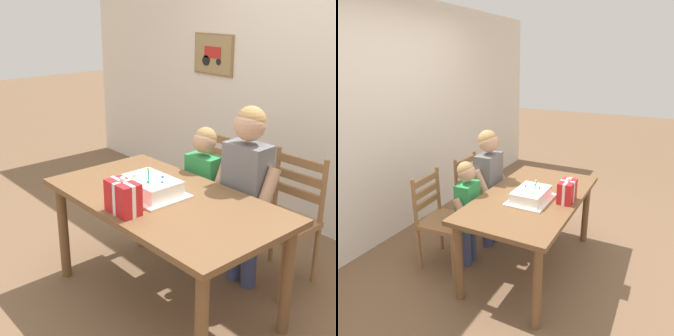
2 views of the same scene
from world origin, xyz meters
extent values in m
plane|color=brown|center=(0.00, 0.00, 0.00)|extent=(20.00, 20.00, 0.00)
cube|color=silver|center=(0.00, 1.68, 1.30)|extent=(6.40, 0.08, 2.60)
cube|color=olive|center=(-1.20, 1.63, 1.41)|extent=(0.51, 0.02, 0.39)
cube|color=#9E8456|center=(-1.20, 1.62, 1.41)|extent=(0.48, 0.01, 0.36)
cube|color=red|center=(-1.20, 1.61, 1.43)|extent=(0.22, 0.01, 0.11)
cylinder|color=black|center=(-1.28, 1.61, 1.35)|extent=(0.10, 0.01, 0.10)
cylinder|color=black|center=(-1.11, 1.61, 1.35)|extent=(0.06, 0.01, 0.06)
cube|color=brown|center=(0.00, 0.00, 0.73)|extent=(1.56, 0.85, 0.04)
cylinder|color=brown|center=(-0.70, -0.35, 0.36)|extent=(0.07, 0.07, 0.71)
cylinder|color=brown|center=(0.70, -0.35, 0.36)|extent=(0.07, 0.07, 0.71)
cylinder|color=brown|center=(-0.70, 0.35, 0.36)|extent=(0.07, 0.07, 0.71)
cylinder|color=brown|center=(0.70, 0.35, 0.36)|extent=(0.07, 0.07, 0.71)
cube|color=white|center=(-0.10, -0.03, 0.76)|extent=(0.44, 0.34, 0.01)
cube|color=white|center=(-0.10, -0.03, 0.81)|extent=(0.36, 0.26, 0.09)
cylinder|color=#33ADE5|center=(-0.07, -0.06, 0.89)|extent=(0.01, 0.01, 0.07)
sphere|color=yellow|center=(-0.07, -0.06, 0.93)|extent=(0.02, 0.02, 0.02)
sphere|color=yellow|center=(-0.22, 0.03, 0.86)|extent=(0.01, 0.01, 0.01)
sphere|color=yellow|center=(-0.19, -0.09, 0.86)|extent=(0.02, 0.02, 0.02)
sphere|color=blue|center=(-0.06, 0.04, 0.86)|extent=(0.02, 0.02, 0.02)
sphere|color=green|center=(-0.05, -0.09, 0.86)|extent=(0.02, 0.02, 0.02)
sphere|color=blue|center=(0.01, -0.02, 0.86)|extent=(0.02, 0.02, 0.02)
cube|color=red|center=(0.02, -0.32, 0.84)|extent=(0.21, 0.12, 0.19)
cube|color=white|center=(0.02, -0.32, 0.84)|extent=(0.21, 0.02, 0.19)
cube|color=white|center=(0.02, -0.32, 0.84)|extent=(0.02, 0.13, 0.19)
sphere|color=white|center=(0.02, -0.32, 0.95)|extent=(0.04, 0.04, 0.04)
cube|color=#996B42|center=(-0.33, 0.76, 0.45)|extent=(0.45, 0.45, 0.04)
cylinder|color=#996B42|center=(-0.12, 0.59, 0.21)|extent=(0.04, 0.04, 0.43)
cylinder|color=#996B42|center=(-0.50, 0.56, 0.21)|extent=(0.04, 0.04, 0.43)
cylinder|color=#996B42|center=(-0.15, 0.97, 0.21)|extent=(0.04, 0.04, 0.43)
cylinder|color=#996B42|center=(-0.53, 0.94, 0.21)|extent=(0.04, 0.04, 0.43)
cylinder|color=#996B42|center=(-0.15, 0.97, 0.70)|extent=(0.04, 0.04, 0.45)
cylinder|color=#996B42|center=(-0.53, 0.94, 0.70)|extent=(0.04, 0.04, 0.45)
cube|color=#996B42|center=(-0.34, 0.95, 0.63)|extent=(0.36, 0.05, 0.06)
cube|color=#996B42|center=(-0.34, 0.95, 0.74)|extent=(0.36, 0.05, 0.06)
cube|color=#996B42|center=(-0.34, 0.95, 0.85)|extent=(0.36, 0.05, 0.06)
cube|color=#996B42|center=(0.33, 0.76, 0.45)|extent=(0.42, 0.42, 0.04)
cylinder|color=#996B42|center=(0.51, 0.57, 0.21)|extent=(0.04, 0.04, 0.43)
cylinder|color=#996B42|center=(0.13, 0.57, 0.21)|extent=(0.04, 0.04, 0.43)
cylinder|color=#996B42|center=(0.52, 0.95, 0.21)|extent=(0.04, 0.04, 0.43)
cylinder|color=#996B42|center=(0.14, 0.95, 0.21)|extent=(0.04, 0.04, 0.43)
cylinder|color=#996B42|center=(0.52, 0.95, 0.70)|extent=(0.04, 0.04, 0.45)
cylinder|color=#996B42|center=(0.14, 0.95, 0.70)|extent=(0.04, 0.04, 0.45)
cube|color=#996B42|center=(0.33, 0.95, 0.63)|extent=(0.36, 0.02, 0.06)
cube|color=#996B42|center=(0.33, 0.95, 0.74)|extent=(0.36, 0.02, 0.06)
cube|color=#996B42|center=(0.33, 0.95, 0.85)|extent=(0.36, 0.02, 0.06)
cylinder|color=#38426B|center=(0.25, 0.56, 0.24)|extent=(0.10, 0.10, 0.48)
cylinder|color=#38426B|center=(0.11, 0.56, 0.24)|extent=(0.10, 0.10, 0.48)
cube|color=slate|center=(0.18, 0.56, 0.75)|extent=(0.30, 0.19, 0.55)
cylinder|color=tan|center=(0.37, 0.53, 0.73)|extent=(0.09, 0.23, 0.36)
cylinder|color=tan|center=(-0.01, 0.52, 0.73)|extent=(0.09, 0.23, 0.36)
sphere|color=tan|center=(0.18, 0.56, 1.15)|extent=(0.21, 0.21, 0.21)
sphere|color=#A87F4C|center=(0.18, 0.57, 1.18)|extent=(0.20, 0.20, 0.20)
cylinder|color=#38426B|center=(-0.17, 0.56, 0.20)|extent=(0.08, 0.08, 0.40)
cylinder|color=#38426B|center=(-0.28, 0.56, 0.20)|extent=(0.08, 0.08, 0.40)
cube|color=#2D934C|center=(-0.22, 0.56, 0.62)|extent=(0.26, 0.17, 0.45)
cylinder|color=tan|center=(-0.06, 0.54, 0.61)|extent=(0.08, 0.19, 0.30)
cylinder|color=tan|center=(-0.37, 0.52, 0.61)|extent=(0.08, 0.19, 0.30)
sphere|color=tan|center=(-0.22, 0.56, 0.95)|extent=(0.17, 0.17, 0.17)
sphere|color=#A87F4C|center=(-0.22, 0.57, 0.98)|extent=(0.16, 0.16, 0.16)
camera|label=1|loc=(2.02, -1.68, 1.88)|focal=49.57mm
camera|label=2|loc=(-2.54, -1.04, 1.93)|focal=34.64mm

